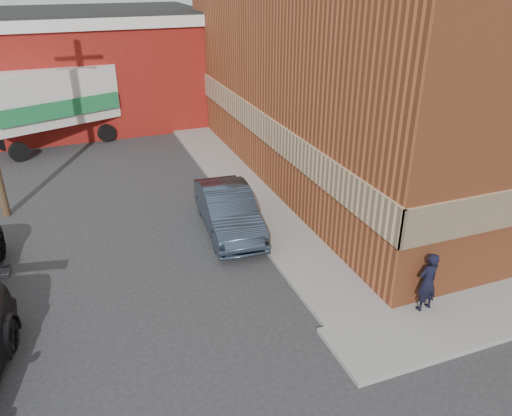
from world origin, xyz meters
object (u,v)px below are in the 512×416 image
object	(u,v)px
man	(428,282)
sedan	(228,210)
warehouse	(41,69)
brick_building	(422,46)
box_truck	(66,100)

from	to	relation	value
man	sedan	world-z (taller)	man
warehouse	sedan	distance (m)	15.64
brick_building	box_truck	bearing A→B (deg)	151.89
warehouse	man	xyz separation A→B (m)	(8.22, -20.25, -1.93)
brick_building	man	size ratio (longest dim) A/B	11.95
warehouse	sedan	bearing A→B (deg)	-70.62
warehouse	man	size ratio (longest dim) A/B	10.68
man	box_truck	distance (m)	18.06
sedan	box_truck	world-z (taller)	box_truck
man	sedan	xyz separation A→B (m)	(-3.08, 5.63, -0.19)
brick_building	box_truck	xyz separation A→B (m)	(-13.56, 7.24, -2.65)
brick_building	box_truck	world-z (taller)	brick_building
man	box_truck	bearing A→B (deg)	-73.82
warehouse	box_truck	distance (m)	3.96
man	sedan	size ratio (longest dim) A/B	0.36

